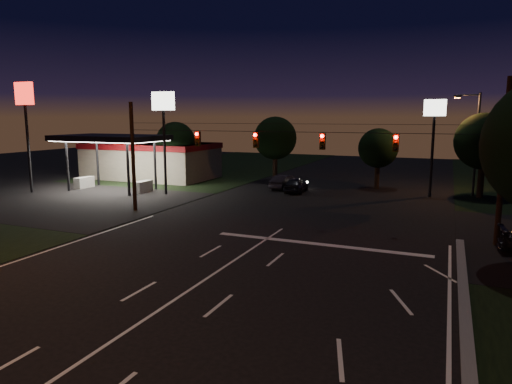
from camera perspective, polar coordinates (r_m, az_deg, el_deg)
The scene contains 17 objects.
ground at distance 16.85m, azimuth -13.58°, elevation -15.15°, with size 140.00×140.00×0.00m, color black.
cross_street_left at distance 41.27m, azimuth -22.81°, elevation -1.03°, with size 20.00×16.00×0.02m, color black.
stop_bar at distance 25.50m, azimuth 7.77°, elevation -6.46°, with size 12.00×0.50×0.01m, color silver.
utility_pole_right at distance 28.21m, azimuth 27.78°, elevation -5.94°, with size 0.30×0.30×9.00m, color black.
utility_pole_left at distance 35.26m, azimuth -14.84°, elevation -2.28°, with size 0.28×0.28×8.00m, color black.
signal_span at distance 28.77m, azimuth 4.04°, elevation 6.52°, with size 24.00×0.40×1.56m.
gas_station at distance 52.99m, azimuth -13.25°, elevation 4.20°, with size 14.20×16.10×5.25m.
pole_sign_left_near at distance 41.41m, azimuth -11.48°, elevation 9.26°, with size 2.20×0.30×9.10m.
pole_sign_left_far at distance 46.49m, azimuth -26.88°, elevation 9.22°, with size 2.00×0.30×10.00m.
pole_sign_right at distance 42.24m, azimuth 21.36°, elevation 7.80°, with size 1.80×0.30×8.40m.
street_light_right_far at distance 44.29m, azimuth 25.57°, elevation 6.28°, with size 2.20×0.35×9.00m.
tree_far_a at distance 50.44m, azimuth -9.92°, elevation 6.19°, with size 4.20×4.20×6.42m.
tree_far_b at distance 49.52m, azimuth 2.49°, elevation 6.68°, with size 4.60×4.60×6.98m.
tree_far_c at distance 45.86m, azimuth 15.06°, elevation 5.26°, with size 3.80×3.80×5.86m.
tree_far_d at distance 43.48m, azimuth 26.61°, elevation 5.61°, with size 4.80×4.80×7.30m.
car_oncoming_a at distance 42.48m, azimuth 5.03°, elevation 0.88°, with size 1.62×4.04×1.38m, color black.
car_oncoming_b at distance 44.40m, azimuth 3.63°, elevation 1.26°, with size 1.43×4.11×1.36m, color black.
Camera 1 is at (9.32, -12.22, 6.91)m, focal length 32.00 mm.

